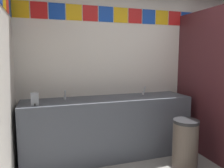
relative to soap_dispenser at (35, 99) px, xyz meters
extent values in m
cube|color=silver|center=(1.75, 0.48, 0.41)|extent=(4.02, 0.08, 2.74)
cube|color=yellow|center=(-0.15, 0.44, 1.14)|extent=(0.22, 0.01, 0.22)
cube|color=red|center=(0.09, 0.44, 1.14)|extent=(0.22, 0.01, 0.22)
cube|color=#1947B7|center=(0.33, 0.44, 1.14)|extent=(0.22, 0.01, 0.22)
cube|color=yellow|center=(0.56, 0.44, 1.14)|extent=(0.22, 0.01, 0.22)
cube|color=red|center=(0.80, 0.44, 1.14)|extent=(0.22, 0.01, 0.22)
cube|color=#1947B7|center=(1.04, 0.44, 1.14)|extent=(0.22, 0.01, 0.22)
cube|color=yellow|center=(1.27, 0.44, 1.14)|extent=(0.22, 0.01, 0.22)
cube|color=red|center=(1.51, 0.44, 1.14)|extent=(0.22, 0.01, 0.22)
cube|color=#1947B7|center=(1.75, 0.44, 1.14)|extent=(0.22, 0.01, 0.22)
cube|color=yellow|center=(1.98, 0.44, 1.14)|extent=(0.22, 0.01, 0.22)
cube|color=red|center=(2.22, 0.44, 1.14)|extent=(0.22, 0.01, 0.22)
cube|color=#1947B7|center=(2.46, 0.44, 1.14)|extent=(0.22, 0.01, 0.22)
cube|color=yellow|center=(2.69, 0.44, 1.14)|extent=(0.22, 0.01, 0.22)
cube|color=red|center=(2.93, 0.44, 1.14)|extent=(0.22, 0.01, 0.22)
cube|color=#1947B7|center=(3.17, 0.44, 1.14)|extent=(0.22, 0.01, 0.22)
cube|color=red|center=(-0.26, 0.10, 1.14)|extent=(0.01, 0.22, 0.22)
cube|color=#1947B7|center=(-0.26, 0.33, 1.14)|extent=(0.01, 0.22, 0.22)
cube|color=#4C515B|center=(0.99, 0.16, -0.52)|extent=(2.40, 0.56, 0.87)
cube|color=#4C515B|center=(0.99, 0.43, -0.12)|extent=(2.40, 0.03, 0.08)
cylinder|color=#EAECCE|center=(0.39, 0.13, -0.13)|extent=(0.34, 0.34, 0.10)
cylinder|color=#EAECCE|center=(1.59, 0.13, -0.13)|extent=(0.34, 0.34, 0.10)
cylinder|color=silver|center=(0.39, 0.27, -0.05)|extent=(0.04, 0.04, 0.05)
cylinder|color=silver|center=(0.39, 0.22, 0.02)|extent=(0.02, 0.06, 0.09)
cylinder|color=silver|center=(1.59, 0.27, -0.05)|extent=(0.04, 0.04, 0.05)
cylinder|color=silver|center=(1.59, 0.22, 0.02)|extent=(0.02, 0.06, 0.09)
cube|color=gray|center=(0.00, 0.00, 0.00)|extent=(0.09, 0.07, 0.16)
cylinder|color=black|center=(0.00, -0.04, -0.06)|extent=(0.02, 0.02, 0.03)
cube|color=#471E23|center=(2.35, -0.26, 0.11)|extent=(0.04, 1.40, 2.14)
cube|color=white|center=(2.93, 0.12, -0.38)|extent=(0.34, 0.17, 0.34)
cylinder|color=brown|center=(1.81, -0.52, -0.64)|extent=(0.32, 0.32, 0.63)
cylinder|color=#262628|center=(1.81, -0.52, -0.30)|extent=(0.32, 0.32, 0.04)
camera|label=1|loc=(0.10, -2.78, 0.53)|focal=34.93mm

